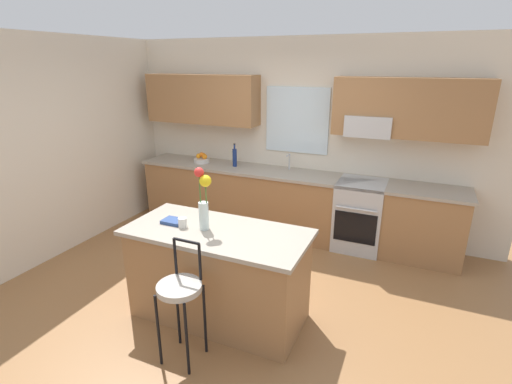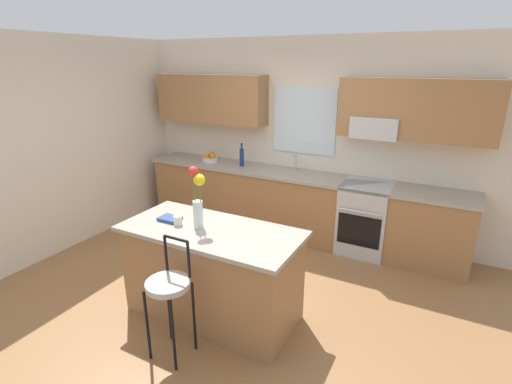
{
  "view_description": "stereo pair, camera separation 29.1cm",
  "coord_description": "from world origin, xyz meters",
  "px_view_note": "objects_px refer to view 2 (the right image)",
  "views": [
    {
      "loc": [
        1.61,
        -3.09,
        2.37
      ],
      "look_at": [
        0.01,
        0.55,
        1.0
      ],
      "focal_mm": 26.57,
      "sensor_mm": 36.0,
      "label": 1
    },
    {
      "loc": [
        1.87,
        -2.97,
        2.37
      ],
      "look_at": [
        0.01,
        0.55,
        1.0
      ],
      "focal_mm": 26.57,
      "sensor_mm": 36.0,
      "label": 2
    }
  ],
  "objects_px": {
    "bar_stool_near": "(169,289)",
    "fruit_bowl_oranges": "(210,158)",
    "kitchen_island": "(212,273)",
    "flower_vase": "(198,197)",
    "oven_range": "(364,218)",
    "cookbook": "(170,219)",
    "bottle_olive_oil": "(242,157)",
    "mug_ceramic": "(178,220)"
  },
  "relations": [
    {
      "from": "kitchen_island",
      "to": "flower_vase",
      "type": "distance_m",
      "value": 0.76
    },
    {
      "from": "mug_ceramic",
      "to": "fruit_bowl_oranges",
      "type": "relative_size",
      "value": 0.37
    },
    {
      "from": "cookbook",
      "to": "bottle_olive_oil",
      "type": "xyz_separation_m",
      "value": [
        -0.39,
        2.08,
        0.12
      ]
    },
    {
      "from": "cookbook",
      "to": "oven_range",
      "type": "bearing_deg",
      "value": 54.86
    },
    {
      "from": "oven_range",
      "to": "flower_vase",
      "type": "xyz_separation_m",
      "value": [
        -1.09,
        -2.06,
        0.76
      ]
    },
    {
      "from": "flower_vase",
      "to": "bottle_olive_oil",
      "type": "relative_size",
      "value": 1.72
    },
    {
      "from": "flower_vase",
      "to": "oven_range",
      "type": "bearing_deg",
      "value": 61.97
    },
    {
      "from": "cookbook",
      "to": "fruit_bowl_oranges",
      "type": "relative_size",
      "value": 0.83
    },
    {
      "from": "cookbook",
      "to": "fruit_bowl_oranges",
      "type": "bearing_deg",
      "value": 114.6
    },
    {
      "from": "flower_vase",
      "to": "cookbook",
      "type": "relative_size",
      "value": 2.91
    },
    {
      "from": "bar_stool_near",
      "to": "flower_vase",
      "type": "xyz_separation_m",
      "value": [
        -0.11,
        0.59,
        0.58
      ]
    },
    {
      "from": "oven_range",
      "to": "cookbook",
      "type": "bearing_deg",
      "value": -125.14
    },
    {
      "from": "fruit_bowl_oranges",
      "to": "bottle_olive_oil",
      "type": "xyz_separation_m",
      "value": [
        0.56,
        -0.0,
        0.08
      ]
    },
    {
      "from": "mug_ceramic",
      "to": "bottle_olive_oil",
      "type": "xyz_separation_m",
      "value": [
        -0.53,
        2.12,
        0.09
      ]
    },
    {
      "from": "kitchen_island",
      "to": "oven_range",
      "type": "bearing_deg",
      "value": 64.26
    },
    {
      "from": "oven_range",
      "to": "bottle_olive_oil",
      "type": "bearing_deg",
      "value": 179.23
    },
    {
      "from": "bar_stool_near",
      "to": "mug_ceramic",
      "type": "relative_size",
      "value": 11.58
    },
    {
      "from": "oven_range",
      "to": "fruit_bowl_oranges",
      "type": "bearing_deg",
      "value": 179.29
    },
    {
      "from": "fruit_bowl_oranges",
      "to": "bottle_olive_oil",
      "type": "relative_size",
      "value": 0.71
    },
    {
      "from": "kitchen_island",
      "to": "bar_stool_near",
      "type": "xyz_separation_m",
      "value": [
        -0.0,
        -0.61,
        0.17
      ]
    },
    {
      "from": "cookbook",
      "to": "bar_stool_near",
      "type": "bearing_deg",
      "value": -52.02
    },
    {
      "from": "kitchen_island",
      "to": "cookbook",
      "type": "relative_size",
      "value": 8.45
    },
    {
      "from": "oven_range",
      "to": "cookbook",
      "type": "distance_m",
      "value": 2.56
    },
    {
      "from": "oven_range",
      "to": "cookbook",
      "type": "relative_size",
      "value": 4.6
    },
    {
      "from": "kitchen_island",
      "to": "flower_vase",
      "type": "bearing_deg",
      "value": -170.92
    },
    {
      "from": "kitchen_island",
      "to": "mug_ceramic",
      "type": "distance_m",
      "value": 0.6
    },
    {
      "from": "bar_stool_near",
      "to": "fruit_bowl_oranges",
      "type": "xyz_separation_m",
      "value": [
        -1.42,
        2.68,
        0.34
      ]
    },
    {
      "from": "oven_range",
      "to": "flower_vase",
      "type": "height_order",
      "value": "flower_vase"
    },
    {
      "from": "fruit_bowl_oranges",
      "to": "bottle_olive_oil",
      "type": "bearing_deg",
      "value": -0.5
    },
    {
      "from": "mug_ceramic",
      "to": "cookbook",
      "type": "relative_size",
      "value": 0.45
    },
    {
      "from": "oven_range",
      "to": "mug_ceramic",
      "type": "relative_size",
      "value": 10.22
    },
    {
      "from": "flower_vase",
      "to": "mug_ceramic",
      "type": "relative_size",
      "value": 6.47
    },
    {
      "from": "fruit_bowl_oranges",
      "to": "kitchen_island",
      "type": "bearing_deg",
      "value": -55.58
    },
    {
      "from": "oven_range",
      "to": "fruit_bowl_oranges",
      "type": "height_order",
      "value": "fruit_bowl_oranges"
    },
    {
      "from": "oven_range",
      "to": "kitchen_island",
      "type": "distance_m",
      "value": 2.26
    },
    {
      "from": "flower_vase",
      "to": "mug_ceramic",
      "type": "xyz_separation_m",
      "value": [
        -0.21,
        -0.04,
        -0.25
      ]
    },
    {
      "from": "mug_ceramic",
      "to": "bottle_olive_oil",
      "type": "height_order",
      "value": "bottle_olive_oil"
    },
    {
      "from": "bar_stool_near",
      "to": "fruit_bowl_oranges",
      "type": "distance_m",
      "value": 3.05
    },
    {
      "from": "oven_range",
      "to": "bar_stool_near",
      "type": "distance_m",
      "value": 2.83
    },
    {
      "from": "kitchen_island",
      "to": "cookbook",
      "type": "xyz_separation_m",
      "value": [
        -0.46,
        -0.02,
        0.47
      ]
    },
    {
      "from": "oven_range",
      "to": "kitchen_island",
      "type": "xyz_separation_m",
      "value": [
        -0.98,
        -2.04,
        0.0
      ]
    },
    {
      "from": "bottle_olive_oil",
      "to": "fruit_bowl_oranges",
      "type": "bearing_deg",
      "value": 179.5
    }
  ]
}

